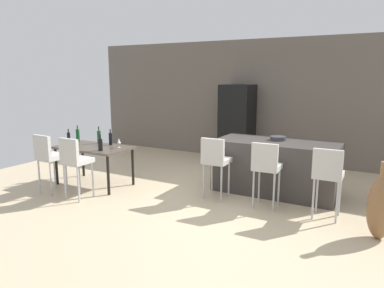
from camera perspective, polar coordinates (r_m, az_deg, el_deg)
name	(u,v)px	position (r m, az deg, el deg)	size (l,w,h in m)	color
ground_plane	(218,196)	(6.30, 4.21, -8.20)	(10.00, 10.00, 0.00)	#C6B28E
back_wall	(273,101)	(8.79, 12.68, 6.64)	(10.00, 0.12, 2.90)	#665B51
kitchen_island	(276,167)	(6.52, 13.16, -3.57)	(2.10, 0.95, 0.92)	#383330
bar_chair_left	(215,159)	(5.95, 3.70, -2.32)	(0.41, 0.41, 1.05)	beige
bar_chair_middle	(266,165)	(5.64, 11.68, -3.25)	(0.42, 0.42, 1.05)	beige
bar_chair_right	(328,172)	(5.45, 20.76, -4.22)	(0.41, 0.41, 1.05)	beige
dining_table	(94,150)	(6.99, -15.35, -0.95)	(1.41, 0.80, 0.74)	#4C4238
dining_chair_near	(48,155)	(6.72, -21.85, -1.56)	(0.42, 0.42, 1.05)	beige
dining_chair_far	(75,159)	(6.24, -18.14, -2.21)	(0.41, 0.41, 1.05)	beige
wine_bottle_near	(99,137)	(7.24, -14.54, 1.11)	(0.07, 0.07, 0.34)	#194723
wine_bottle_corner	(69,138)	(7.38, -18.98, 0.92)	(0.06, 0.06, 0.29)	black
wine_bottle_right	(78,135)	(7.55, -17.67, 1.33)	(0.07, 0.07, 0.33)	#194723
wine_bottle_middle	(100,144)	(6.54, -14.34, -0.07)	(0.08, 0.08, 0.29)	black
wine_bottle_left	(110,139)	(7.03, -12.82, 0.82)	(0.06, 0.06, 0.30)	black
wine_glass_far	(119,141)	(6.73, -11.54, 0.47)	(0.07, 0.07, 0.17)	silver
refrigerator	(237,124)	(8.66, 7.16, 3.23)	(0.72, 0.68, 1.84)	black
fruit_bowl	(278,138)	(6.53, 13.48, 0.89)	(0.27, 0.27, 0.07)	#333338
floor_vase	(381,207)	(5.16, 27.80, -8.82)	(0.33, 0.33, 1.01)	brown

